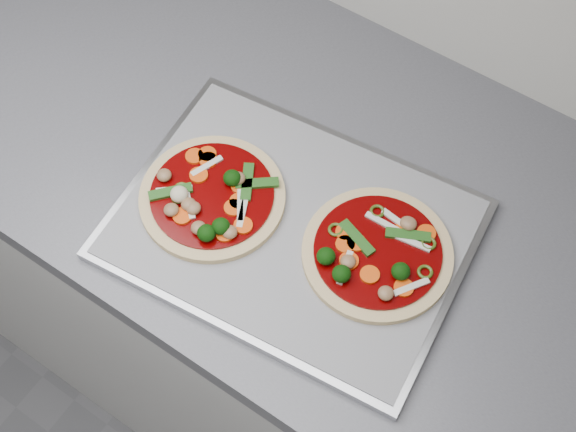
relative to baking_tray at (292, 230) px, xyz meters
The scene contains 6 objects.
base_cabinet 0.54m from the baking_tray, 161.21° to the left, with size 3.60×0.60×0.86m, color silver.
countertop 0.26m from the baking_tray, 161.21° to the left, with size 3.60×0.60×0.04m, color slate.
baking_tray is the anchor object (origin of this frame).
parchment 0.01m from the baking_tray, ahead, with size 0.43×0.31×0.00m, color gray.
pizza_left 0.11m from the baking_tray, 165.48° to the right, with size 0.20×0.20×0.03m.
pizza_right 0.12m from the baking_tray, 11.75° to the left, with size 0.20×0.20×0.03m.
Camera 1 is at (0.53, 0.78, 1.83)m, focal length 50.00 mm.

